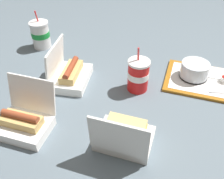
# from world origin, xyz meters

# --- Properties ---
(ground_plane) EXTENTS (3.20, 3.20, 0.00)m
(ground_plane) POSITION_xyz_m (0.00, 0.00, 0.00)
(ground_plane) COLOR slate
(food_tray) EXTENTS (0.39, 0.30, 0.01)m
(food_tray) POSITION_xyz_m (-0.36, -0.17, 0.01)
(food_tray) COLOR #A56619
(food_tray) RESTS_ON ground_plane
(cake_container) EXTENTS (0.13, 0.13, 0.07)m
(cake_container) POSITION_xyz_m (-0.30, -0.19, 0.05)
(cake_container) COLOR black
(cake_container) RESTS_ON food_tray
(napkin_stack) EXTENTS (0.11, 0.11, 0.00)m
(napkin_stack) POSITION_xyz_m (-0.40, -0.24, 0.02)
(napkin_stack) COLOR white
(napkin_stack) RESTS_ON food_tray
(plastic_fork) EXTENTS (0.11, 0.03, 0.00)m
(plastic_fork) POSITION_xyz_m (-0.42, -0.09, 0.02)
(plastic_fork) COLOR white
(plastic_fork) RESTS_ON food_tray
(clamshell_sandwich_right) EXTENTS (0.21, 0.18, 0.18)m
(clamshell_sandwich_right) POSITION_xyz_m (-0.05, 0.26, 0.05)
(clamshell_sandwich_right) COLOR white
(clamshell_sandwich_right) RESTS_ON ground_plane
(clamshell_hotdog_back) EXTENTS (0.16, 0.21, 0.19)m
(clamshell_hotdog_back) POSITION_xyz_m (0.26, -0.05, 0.04)
(clamshell_hotdog_back) COLOR white
(clamshell_hotdog_back) RESTS_ON ground_plane
(clamshell_hotdog_left) EXTENTS (0.21, 0.19, 0.18)m
(clamshell_hotdog_left) POSITION_xyz_m (0.32, 0.27, 0.04)
(clamshell_hotdog_left) COLOR white
(clamshell_hotdog_left) RESTS_ON ground_plane
(soda_cup_back) EXTENTS (0.10, 0.10, 0.21)m
(soda_cup_back) POSITION_xyz_m (0.53, -0.33, 0.08)
(soda_cup_back) COLOR white
(soda_cup_back) RESTS_ON ground_plane
(soda_cup_left) EXTENTS (0.10, 0.10, 0.21)m
(soda_cup_left) POSITION_xyz_m (-0.05, -0.06, 0.07)
(soda_cup_left) COLOR red
(soda_cup_left) RESTS_ON ground_plane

